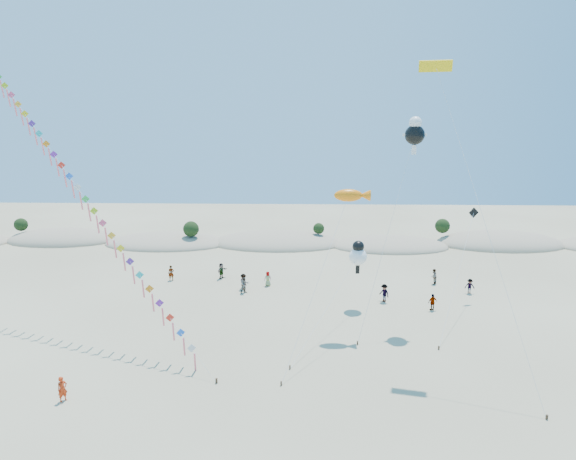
{
  "coord_description": "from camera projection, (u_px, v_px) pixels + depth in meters",
  "views": [
    {
      "loc": [
        3.68,
        -22.09,
        17.03
      ],
      "look_at": [
        2.56,
        14.0,
        8.99
      ],
      "focal_mm": 30.0,
      "sensor_mm": 36.0,
      "label": 1
    }
  ],
  "objects": [
    {
      "name": "cartoon_kite_low",
      "position": [
        358.0,
        255.0,
        44.51
      ],
      "size": [
        6.86,
        12.96,
        6.45
      ],
      "color": "#3F2D1E",
      "rests_on": "ground"
    },
    {
      "name": "fish_kite",
      "position": [
        352.0,
        196.0,
        38.68
      ],
      "size": [
        6.83,
        10.21,
        11.86
      ],
      "color": "#3F2D1E",
      "rests_on": "ground"
    },
    {
      "name": "beachgoers",
      "position": [
        313.0,
        282.0,
        49.99
      ],
      "size": [
        32.44,
        9.95,
        1.9
      ],
      "color": "slate",
      "rests_on": "ground"
    },
    {
      "name": "flyer_foreground",
      "position": [
        62.0,
        389.0,
        29.97
      ],
      "size": [
        0.68,
        0.71,
        1.63
      ],
      "primitive_type": "imported",
      "rotation": [
        0.0,
        0.0,
        0.89
      ],
      "color": "red",
      "rests_on": "ground"
    },
    {
      "name": "ground",
      "position": [
        231.0,
        453.0,
        25.36
      ],
      "size": [
        160.0,
        160.0,
        0.0
      ],
      "primitive_type": "plane",
      "color": "gray",
      "rests_on": "ground"
    },
    {
      "name": "kite_train",
      "position": [
        70.0,
        179.0,
        39.37
      ],
      "size": [
        25.66,
        18.52,
        24.4
      ],
      "color": "#3F2D1E",
      "rests_on": "ground"
    },
    {
      "name": "dune_ridge",
      "position": [
        284.0,
        243.0,
        69.35
      ],
      "size": [
        145.3,
        11.49,
        5.57
      ],
      "color": "tan",
      "rests_on": "ground"
    },
    {
      "name": "dark_kite",
      "position": [
        466.0,
        242.0,
        44.21
      ],
      "size": [
        6.68,
        12.32,
        9.06
      ],
      "color": "#3F2D1E",
      "rests_on": "ground"
    },
    {
      "name": "cartoon_kite_high",
      "position": [
        415.0,
        133.0,
        39.93
      ],
      "size": [
        5.96,
        6.84,
        17.59
      ],
      "color": "#3F2D1E",
      "rests_on": "ground"
    },
    {
      "name": "parafoil_kite",
      "position": [
        437.0,
        72.0,
        33.12
      ],
      "size": [
        6.5,
        10.09,
        21.29
      ],
      "color": "#3F2D1E",
      "rests_on": "ground"
    }
  ]
}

